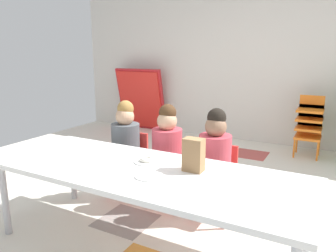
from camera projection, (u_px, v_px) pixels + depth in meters
The scene contains 12 objects.
ground_plane at pixel (198, 211), 2.81m from camera, with size 6.60×5.07×0.02m.
back_wall at pixel (268, 61), 4.71m from camera, with size 6.60×0.10×2.45m, color beige.
craft_table at pixel (144, 175), 2.15m from camera, with size 2.18×0.81×0.59m.
seated_child_near_camera at pixel (126, 140), 2.97m from camera, with size 0.32×0.31×0.92m.
seated_child_middle_seat at pixel (167, 146), 2.77m from camera, with size 0.32×0.32×0.92m.
seated_child_far_right at pixel (215, 154), 2.57m from camera, with size 0.32×0.32×0.92m.
kid_chair_orange_stack at pixel (309, 122), 4.20m from camera, with size 0.32×0.30×0.80m.
folded_activity_table at pixel (141, 100), 5.67m from camera, with size 0.90×0.29×1.09m.
paper_bag_brown at pixel (194, 155), 2.09m from camera, with size 0.13×0.09×0.22m, color #9E754C.
paper_plate_near_edge at pixel (147, 162), 2.28m from camera, with size 0.18×0.18×0.01m, color white.
paper_plate_center_table at pixel (149, 176), 2.01m from camera, with size 0.18×0.18×0.01m, color white.
donut_powdered_on_plate at pixel (147, 159), 2.27m from camera, with size 0.10×0.10×0.03m, color white.
Camera 1 is at (0.99, -2.39, 1.34)m, focal length 34.28 mm.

